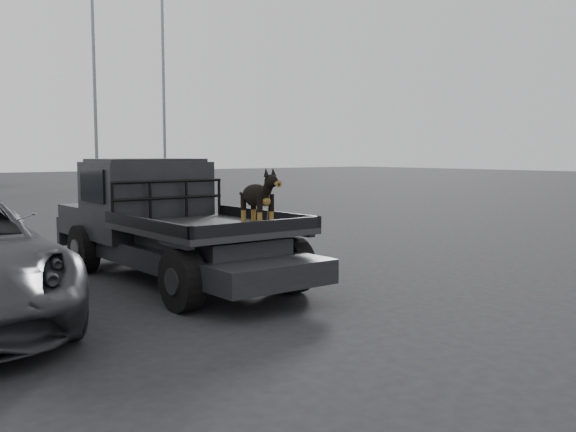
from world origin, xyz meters
TOP-DOWN VIEW (x-y plane):
  - ground at (0.00, 0.00)m, footprint 120.00×120.00m
  - flatbed_ute at (-0.68, 1.91)m, footprint 2.00×5.40m
  - ute_cab at (-0.68, 2.86)m, footprint 1.72×1.30m
  - headache_rack at (-0.68, 2.11)m, footprint 1.80×0.08m
  - dog at (-0.40, 0.23)m, footprint 0.32×0.60m
  - floodlight_mid at (8.39, 27.94)m, footprint 1.08×0.28m
  - floodlight_far at (13.85, 30.49)m, footprint 1.08×0.28m

SIDE VIEW (x-z plane):
  - ground at x=0.00m, z-range 0.00..0.00m
  - flatbed_ute at x=-0.68m, z-range 0.00..0.92m
  - headache_rack at x=-0.68m, z-range 0.92..1.47m
  - dog at x=-0.40m, z-range 0.92..1.66m
  - ute_cab at x=-0.68m, z-range 0.92..1.80m
  - floodlight_far at x=13.85m, z-range 0.60..13.92m
  - floodlight_mid at x=8.39m, z-range 0.60..14.69m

